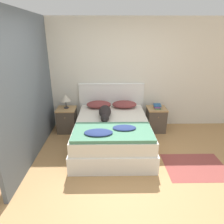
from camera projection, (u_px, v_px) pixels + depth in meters
name	position (u px, v px, depth m)	size (l,w,h in m)	color
ground_plane	(122.00, 178.00, 3.22)	(16.00, 16.00, 0.00)	tan
wall_back	(117.00, 75.00, 4.74)	(9.00, 0.06, 2.55)	silver
wall_side_left	(33.00, 86.00, 3.71)	(0.06, 3.10, 2.55)	slate
bed	(112.00, 133.00, 4.09)	(1.49, 1.98, 0.57)	white
headboard	(111.00, 104.00, 4.93)	(1.57, 0.06, 1.09)	white
nightstand_left	(67.00, 120.00, 4.72)	(0.44, 0.45, 0.57)	#4C4238
nightstand_right	(156.00, 119.00, 4.75)	(0.44, 0.45, 0.57)	#4C4238
pillow_left	(99.00, 104.00, 4.65)	(0.57, 0.39, 0.16)	brown
pillow_right	(124.00, 104.00, 4.66)	(0.57, 0.39, 0.16)	brown
quilt	(112.00, 132.00, 3.43)	(1.37, 0.72, 0.10)	#4C8466
dog	(105.00, 112.00, 4.11)	(0.25, 0.76, 0.22)	black
book_stack	(157.00, 106.00, 4.63)	(0.18, 0.22, 0.09)	#337547
table_lamp	(65.00, 98.00, 4.55)	(0.24, 0.24, 0.32)	#2D2D33
rug	(195.00, 167.00, 3.49)	(1.05, 0.81, 0.00)	#93423D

